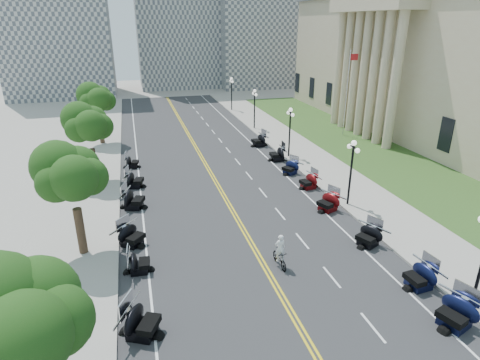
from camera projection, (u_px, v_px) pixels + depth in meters
ground at (254, 248)px, 24.59m from camera, size 160.00×160.00×0.00m
road at (219, 187)px, 33.56m from camera, size 16.00×90.00×0.01m
centerline_yellow_a at (218, 187)px, 33.53m from camera, size 0.12×90.00×0.00m
centerline_yellow_b at (220, 187)px, 33.59m from camera, size 0.12×90.00×0.00m
edge_line_north at (290, 180)px, 35.11m from camera, size 0.12×90.00×0.00m
edge_line_south at (141, 195)px, 32.00m from camera, size 0.12×90.00×0.00m
lane_dash_4 at (373, 327)px, 18.18m from camera, size 0.12×2.00×0.00m
lane_dash_5 at (332, 277)px, 21.77m from camera, size 0.12×2.00×0.00m
lane_dash_6 at (302, 241)px, 25.36m from camera, size 0.12×2.00×0.00m
lane_dash_7 at (280, 214)px, 28.95m from camera, size 0.12×2.00×0.00m
lane_dash_8 at (263, 192)px, 32.54m from camera, size 0.12×2.00×0.00m
lane_dash_9 at (249, 176)px, 36.13m from camera, size 0.12×2.00×0.00m
lane_dash_10 at (238, 162)px, 39.72m from camera, size 0.12×2.00×0.00m
lane_dash_11 at (228, 150)px, 43.31m from camera, size 0.12×2.00×0.00m
lane_dash_12 at (220, 140)px, 46.90m from camera, size 0.12×2.00×0.00m
lane_dash_13 at (213, 132)px, 50.49m from camera, size 0.12×2.00×0.00m
lane_dash_14 at (207, 124)px, 54.08m from camera, size 0.12×2.00×0.00m
lane_dash_15 at (202, 118)px, 57.67m from camera, size 0.12×2.00×0.00m
lane_dash_16 at (197, 112)px, 61.26m from camera, size 0.12×2.00×0.00m
lane_dash_17 at (193, 107)px, 64.85m from camera, size 0.12×2.00×0.00m
lane_dash_18 at (190, 103)px, 68.44m from camera, size 0.12×2.00×0.00m
lane_dash_19 at (186, 99)px, 72.03m from camera, size 0.12×2.00×0.00m
sidewalk_north at (333, 175)px, 36.09m from camera, size 5.00×90.00×0.15m
sidewalk_south at (86, 200)px, 30.98m from camera, size 5.00×90.00×0.15m
lawn at (356, 145)px, 44.98m from camera, size 9.00×60.00×0.10m
civic_building at (453, 57)px, 48.84m from camera, size 26.00×51.00×17.80m
distant_block_a at (56, 21)px, 71.08m from camera, size 18.00×14.00×26.00m
distant_block_b at (176, 11)px, 81.08m from camera, size 16.00×12.00×30.00m
distant_block_c at (264, 32)px, 84.23m from camera, size 20.00×14.00×22.00m
street_lamp_2 at (351, 173)px, 29.31m from camera, size 0.50×1.20×4.90m
street_lamp_3 at (290, 133)px, 40.08m from camera, size 0.50×1.20×4.90m
street_lamp_4 at (254, 109)px, 50.85m from camera, size 0.50×1.20×4.90m
street_lamp_5 at (232, 94)px, 61.62m from camera, size 0.50×1.20×4.90m
flagpole at (347, 95)px, 46.87m from camera, size 1.10×0.20×10.00m
tree_1 at (24, 329)px, 11.43m from camera, size 4.80×4.80×9.20m
tree_2 at (72, 180)px, 22.20m from camera, size 4.80×4.80×9.20m
tree_3 at (89, 128)px, 32.97m from camera, size 4.80×4.80×9.20m
tree_4 at (97, 102)px, 43.75m from camera, size 4.80×4.80×9.20m
motorcycle_n_3 at (456, 312)px, 18.03m from camera, size 2.84×2.84×1.56m
motorcycle_n_4 at (420, 275)px, 20.71m from camera, size 2.24×2.24×1.43m
motorcycle_n_5 at (369, 235)px, 24.66m from camera, size 2.65×2.65×1.39m
motorcycle_n_6 at (328, 201)px, 29.24m from camera, size 2.68×2.68×1.43m
motorcycle_n_7 at (309, 181)px, 33.19m from camera, size 2.23×2.23×1.35m
motorcycle_n_8 at (290, 167)px, 36.35m from camera, size 2.58×2.58×1.33m
motorcycle_n_9 at (277, 153)px, 39.81m from camera, size 2.28×2.28×1.52m
motorcycle_n_10 at (259, 140)px, 44.43m from camera, size 2.42×2.42×1.50m
motorcycle_s_4 at (141, 321)px, 17.49m from camera, size 2.97×2.97×1.55m
motorcycle_s_5 at (139, 262)px, 22.02m from camera, size 1.96×1.96×1.29m
motorcycle_s_6 at (131, 235)px, 24.66m from camera, size 2.93×2.93×1.45m
motorcycle_s_7 at (133, 198)px, 29.57m from camera, size 2.84×2.84×1.56m
motorcycle_s_8 at (134, 179)px, 33.35m from camera, size 2.57×2.57×1.45m
motorcycle_s_9 at (132, 161)px, 37.89m from camera, size 2.09×2.09×1.26m
bicycle at (280, 258)px, 22.55m from camera, size 0.62×1.77×1.05m
cyclist_rider at (281, 237)px, 22.06m from camera, size 0.61×0.40×1.67m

